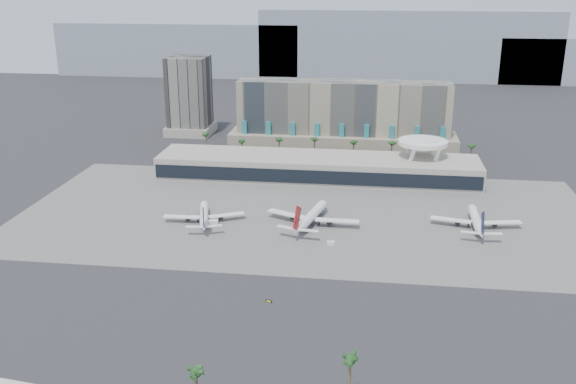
# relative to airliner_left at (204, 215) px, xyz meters

# --- Properties ---
(ground) EXTENTS (900.00, 900.00, 0.00)m
(ground) POSITION_rel_airliner_left_xyz_m (43.56, -38.92, -3.23)
(ground) COLOR #232326
(ground) RESTS_ON ground
(apron_pad) EXTENTS (260.00, 130.00, 0.06)m
(apron_pad) POSITION_rel_airliner_left_xyz_m (43.56, 16.08, -3.20)
(apron_pad) COLOR #5B5B59
(apron_pad) RESTS_ON ground
(mountain_ridge) EXTENTS (680.00, 60.00, 70.00)m
(mountain_ridge) POSITION_rel_airliner_left_xyz_m (71.44, 431.08, 26.66)
(mountain_ridge) COLOR gray
(mountain_ridge) RESTS_ON ground
(hotel) EXTENTS (140.00, 30.00, 42.00)m
(hotel) POSITION_rel_airliner_left_xyz_m (53.56, 135.49, 13.58)
(hotel) COLOR gray
(hotel) RESTS_ON ground
(office_tower) EXTENTS (30.00, 30.00, 52.00)m
(office_tower) POSITION_rel_airliner_left_xyz_m (-51.44, 161.08, 19.70)
(office_tower) COLOR black
(office_tower) RESTS_ON ground
(terminal) EXTENTS (170.00, 32.50, 14.50)m
(terminal) POSITION_rel_airliner_left_xyz_m (43.56, 70.92, 3.28)
(terminal) COLOR #B5AD9F
(terminal) RESTS_ON ground
(saucer_structure) EXTENTS (26.00, 26.00, 21.89)m
(saucer_structure) POSITION_rel_airliner_left_xyz_m (98.56, 77.08, 15.22)
(saucer_structure) COLOR white
(saucer_structure) RESTS_ON ground
(palm_row) EXTENTS (157.80, 2.80, 13.10)m
(palm_row) POSITION_rel_airliner_left_xyz_m (50.56, 106.08, 7.26)
(palm_row) COLOR brown
(palm_row) RESTS_ON ground
(airliner_left) EXTENTS (35.11, 36.44, 12.82)m
(airliner_left) POSITION_rel_airliner_left_xyz_m (0.00, 0.00, 0.00)
(airliner_left) COLOR white
(airliner_left) RESTS_ON ground
(airliner_centre) EXTENTS (41.36, 42.98, 15.05)m
(airliner_centre) POSITION_rel_airliner_left_xyz_m (47.02, 3.29, 0.56)
(airliner_centre) COLOR white
(airliner_centre) RESTS_ON ground
(airliner_right) EXTENTS (39.04, 40.18, 13.87)m
(airliner_right) POSITION_rel_airliner_left_xyz_m (117.83, 8.75, 0.27)
(airliner_right) COLOR white
(airliner_right) RESTS_ON ground
(service_vehicle_a) EXTENTS (5.03, 3.58, 2.22)m
(service_vehicle_a) POSITION_rel_airliner_left_xyz_m (4.54, -3.06, -2.12)
(service_vehicle_a) COLOR white
(service_vehicle_a) RESTS_ON ground
(service_vehicle_b) EXTENTS (3.30, 2.35, 1.53)m
(service_vehicle_b) POSITION_rel_airliner_left_xyz_m (57.07, -17.87, -2.47)
(service_vehicle_b) COLOR silver
(service_vehicle_b) RESTS_ON ground
(taxiway_sign) EXTENTS (2.10, 0.98, 0.96)m
(taxiway_sign) POSITION_rel_airliner_left_xyz_m (39.91, -68.53, -2.76)
(taxiway_sign) COLOR black
(taxiway_sign) RESTS_ON ground
(near_palm_a) EXTENTS (6.00, 6.00, 9.95)m
(near_palm_a) POSITION_rel_airliner_left_xyz_m (30.19, -122.48, 3.92)
(near_palm_a) COLOR brown
(near_palm_a) RESTS_ON ground
(near_palm_b) EXTENTS (6.00, 6.00, 14.88)m
(near_palm_b) POSITION_rel_airliner_left_xyz_m (68.70, -119.10, 8.74)
(near_palm_b) COLOR brown
(near_palm_b) RESTS_ON ground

